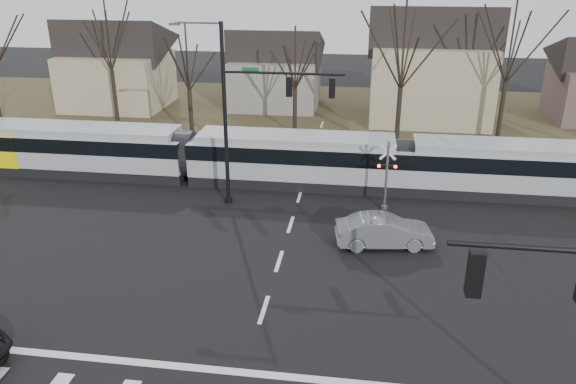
# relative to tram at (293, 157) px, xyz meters

# --- Properties ---
(ground) EXTENTS (140.00, 140.00, 0.00)m
(ground) POSITION_rel_tram_xyz_m (0.70, -16.00, -1.74)
(ground) COLOR black
(grass_verge) EXTENTS (140.00, 28.00, 0.01)m
(grass_verge) POSITION_rel_tram_xyz_m (0.70, 16.00, -1.74)
(grass_verge) COLOR #38331E
(grass_verge) RESTS_ON ground
(stop_line) EXTENTS (28.00, 0.35, 0.01)m
(stop_line) POSITION_rel_tram_xyz_m (0.70, -17.80, -1.74)
(stop_line) COLOR silver
(stop_line) RESTS_ON ground
(lane_dashes) EXTENTS (0.18, 30.00, 0.01)m
(lane_dashes) POSITION_rel_tram_xyz_m (0.70, -0.00, -1.74)
(lane_dashes) COLOR silver
(lane_dashes) RESTS_ON ground
(rail_pair) EXTENTS (90.00, 1.52, 0.06)m
(rail_pair) POSITION_rel_tram_xyz_m (0.70, -0.20, -1.71)
(rail_pair) COLOR #59595E
(rail_pair) RESTS_ON ground
(tram) EXTENTS (42.19, 3.13, 3.20)m
(tram) POSITION_rel_tram_xyz_m (0.00, 0.00, 0.00)
(tram) COLOR gray
(tram) RESTS_ON ground
(sedan) EXTENTS (3.07, 5.23, 1.56)m
(sedan) POSITION_rel_tram_xyz_m (5.58, -7.71, -0.96)
(sedan) COLOR slate
(sedan) RESTS_ON ground
(signal_pole_far) EXTENTS (9.28, 0.44, 10.20)m
(signal_pole_far) POSITION_rel_tram_xyz_m (-1.71, -3.50, 3.96)
(signal_pole_far) COLOR black
(signal_pole_far) RESTS_ON ground
(rail_crossing_signal) EXTENTS (1.08, 0.36, 4.00)m
(rail_crossing_signal) POSITION_rel_tram_xyz_m (5.70, -3.21, 0.14)
(rail_crossing_signal) COLOR #59595B
(rail_crossing_signal) RESTS_ON ground
(tree_row) EXTENTS (59.20, 7.20, 10.00)m
(tree_row) POSITION_rel_tram_xyz_m (2.70, 10.00, 3.26)
(tree_row) COLOR black
(tree_row) RESTS_ON ground
(house_a) EXTENTS (9.72, 8.64, 8.60)m
(house_a) POSITION_rel_tram_xyz_m (-19.30, 18.00, 2.72)
(house_a) COLOR tan
(house_a) RESTS_ON ground
(house_b) EXTENTS (8.64, 7.56, 7.65)m
(house_b) POSITION_rel_tram_xyz_m (-4.30, 20.00, 2.23)
(house_b) COLOR gray
(house_b) RESTS_ON ground
(house_c) EXTENTS (10.80, 8.64, 10.10)m
(house_c) POSITION_rel_tram_xyz_m (9.70, 17.00, 3.49)
(house_c) COLOR tan
(house_c) RESTS_ON ground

